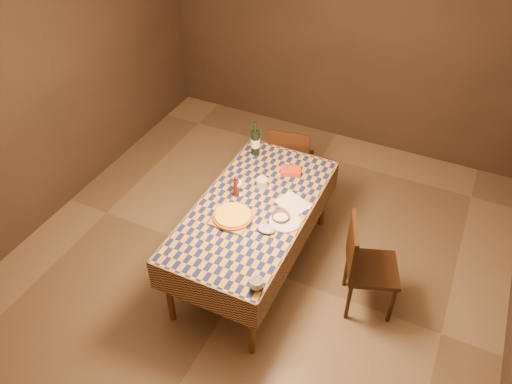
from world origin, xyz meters
TOP-DOWN VIEW (x-y plane):
  - room at (0.00, 0.00)m, footprint 5.00×5.10m
  - dining_table at (0.00, 0.00)m, footprint 0.94×1.84m
  - cutting_board at (-0.09, -0.21)m, footprint 0.31×0.31m
  - pizza at (-0.09, -0.21)m, footprint 0.38×0.38m
  - pepper_mill at (-0.20, 0.07)m, footprint 0.06×0.06m
  - bowl at (0.27, -0.04)m, footprint 0.19×0.19m
  - wine_glass at (-0.19, 0.09)m, footprint 0.09×0.09m
  - wine_bottle at (-0.32, 0.72)m, footprint 0.10×0.10m
  - deli_tub at (-0.05, 0.28)m, footprint 0.13×0.13m
  - takeout_container at (0.11, 0.57)m, footprint 0.22×0.19m
  - white_plate at (0.32, -0.06)m, footprint 0.31×0.31m
  - tumbler at (0.40, -0.78)m, footprint 0.14×0.14m
  - flour_patch at (0.29, 0.19)m, footprint 0.33×0.29m
  - flour_bag at (0.22, -0.21)m, footprint 0.19×0.17m
  - chair_far at (-0.09, 1.08)m, footprint 0.49×0.49m
  - chair_right at (1.00, 0.02)m, footprint 0.54×0.54m

SIDE VIEW (x-z plane):
  - chair_far at x=-0.09m, z-range 0.06..0.99m
  - chair_right at x=1.00m, z-range 0.06..0.99m
  - dining_table at x=0.00m, z-range 0.31..1.08m
  - flour_patch at x=0.29m, z-range 0.77..0.77m
  - white_plate at x=0.32m, z-range 0.77..0.79m
  - cutting_board at x=-0.09m, z-range 0.77..0.79m
  - flour_bag at x=0.22m, z-range 0.77..0.81m
  - takeout_container at x=0.11m, z-range 0.77..0.82m
  - bowl at x=0.27m, z-range 0.77..0.82m
  - pizza at x=-0.09m, z-range 0.79..0.82m
  - tumbler at x=0.40m, z-range 0.77..0.85m
  - deli_tub at x=-0.05m, z-range 0.77..0.86m
  - pepper_mill at x=-0.20m, z-range 0.76..0.98m
  - wine_glass at x=-0.19m, z-range 0.80..0.97m
  - wine_bottle at x=-0.32m, z-range 0.73..1.08m
  - room at x=0.00m, z-range 0.00..2.70m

